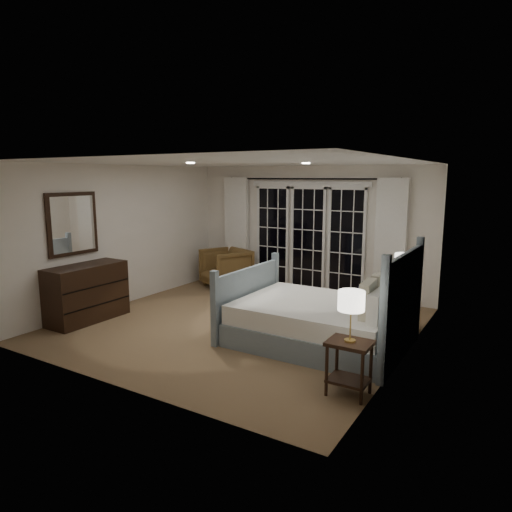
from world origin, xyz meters
The scene contains 20 objects.
floor centered at (0.00, 0.00, 0.00)m, with size 5.00×5.00×0.00m, color olive.
ceiling centered at (0.00, 0.00, 2.50)m, with size 5.00×5.00×0.00m, color white.
wall_left centered at (-2.50, 0.00, 1.25)m, with size 0.02×5.00×2.50m, color white.
wall_right centered at (2.50, 0.00, 1.25)m, with size 0.02×5.00×2.50m, color white.
wall_back centered at (0.00, 2.50, 1.25)m, with size 5.00×0.02×2.50m, color white.
wall_front centered at (0.00, -2.50, 1.25)m, with size 5.00×0.02×2.50m, color white.
french_doors centered at (0.00, 2.46, 1.09)m, with size 2.50×0.04×2.20m.
curtain_rod centered at (0.00, 2.40, 2.25)m, with size 0.03×0.03×3.50m, color black.
curtain_left centered at (-1.65, 2.38, 1.15)m, with size 0.55×0.10×2.25m, color white.
curtain_right centered at (1.65, 2.38, 1.15)m, with size 0.55×0.10×2.25m, color white.
downlight_a centered at (0.80, 0.60, 2.49)m, with size 0.12×0.12×0.01m, color white.
downlight_b centered at (-0.60, -0.40, 2.49)m, with size 0.12×0.12×0.01m, color white.
bed centered at (1.41, -0.11, 0.34)m, with size 2.34×1.69×1.37m.
nightstand_left centered at (2.26, -1.36, 0.39)m, with size 0.46×0.36×0.59m.
nightstand_right centered at (2.21, 1.09, 0.39)m, with size 0.46×0.36×0.59m.
lamp_left centered at (2.26, -1.36, 1.02)m, with size 0.28×0.28×0.54m.
lamp_right centered at (2.21, 1.09, 1.05)m, with size 0.30×0.30×0.57m.
armchair centered at (-1.62, 1.92, 0.40)m, with size 0.86×0.89×0.81m, color brown.
dresser centered at (-2.23, -1.09, 0.45)m, with size 0.55×1.28×0.91m.
mirror centered at (-2.47, -1.09, 1.55)m, with size 0.05×0.85×1.00m.
Camera 1 is at (3.77, -5.75, 2.29)m, focal length 32.00 mm.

